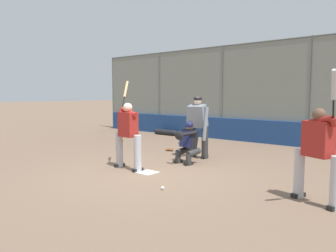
{
  "coord_description": "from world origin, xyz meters",
  "views": [
    {
      "loc": [
        -5.4,
        5.62,
        1.89
      ],
      "look_at": [
        0.19,
        -1.0,
        1.05
      ],
      "focal_mm": 35.0,
      "sensor_mm": 36.0,
      "label": 1
    }
  ],
  "objects_px": {
    "umpire_home": "(198,125)",
    "batter_on_deck": "(318,152)",
    "batter_at_plate": "(128,133)",
    "baseball_loose": "(163,188)",
    "equipment_bag_dugout_side": "(165,132)",
    "fielding_glove_on_dirt": "(170,150)",
    "spare_bat_near_backstop": "(122,139)",
    "catcher_behind_plate": "(187,142)"
  },
  "relations": [
    {
      "from": "batter_on_deck",
      "to": "baseball_loose",
      "type": "relative_size",
      "value": 30.61
    },
    {
      "from": "fielding_glove_on_dirt",
      "to": "equipment_bag_dugout_side",
      "type": "bearing_deg",
      "value": -47.45
    },
    {
      "from": "baseball_loose",
      "to": "equipment_bag_dugout_side",
      "type": "bearing_deg",
      "value": -49.74
    },
    {
      "from": "batter_at_plate",
      "to": "baseball_loose",
      "type": "distance_m",
      "value": 2.22
    },
    {
      "from": "spare_bat_near_backstop",
      "to": "umpire_home",
      "type": "bearing_deg",
      "value": 14.55
    },
    {
      "from": "catcher_behind_plate",
      "to": "umpire_home",
      "type": "distance_m",
      "value": 0.92
    },
    {
      "from": "batter_at_plate",
      "to": "fielding_glove_on_dirt",
      "type": "bearing_deg",
      "value": -66.39
    },
    {
      "from": "umpire_home",
      "to": "batter_at_plate",
      "type": "bearing_deg",
      "value": 71.18
    },
    {
      "from": "batter_on_deck",
      "to": "baseball_loose",
      "type": "height_order",
      "value": "batter_on_deck"
    },
    {
      "from": "baseball_loose",
      "to": "equipment_bag_dugout_side",
      "type": "distance_m",
      "value": 8.84
    },
    {
      "from": "batter_on_deck",
      "to": "equipment_bag_dugout_side",
      "type": "relative_size",
      "value": 1.7
    },
    {
      "from": "fielding_glove_on_dirt",
      "to": "baseball_loose",
      "type": "xyz_separation_m",
      "value": [
        -2.76,
        3.53,
        -0.01
      ]
    },
    {
      "from": "batter_at_plate",
      "to": "equipment_bag_dugout_side",
      "type": "xyz_separation_m",
      "value": [
        3.85,
        -5.93,
        -0.79
      ]
    },
    {
      "from": "batter_on_deck",
      "to": "fielding_glove_on_dirt",
      "type": "distance_m",
      "value": 5.92
    },
    {
      "from": "spare_bat_near_backstop",
      "to": "fielding_glove_on_dirt",
      "type": "xyz_separation_m",
      "value": [
        -3.19,
        0.72,
        0.02
      ]
    },
    {
      "from": "catcher_behind_plate",
      "to": "spare_bat_near_backstop",
      "type": "bearing_deg",
      "value": -15.61
    },
    {
      "from": "batter_on_deck",
      "to": "equipment_bag_dugout_side",
      "type": "xyz_separation_m",
      "value": [
        8.28,
        -5.64,
        -0.78
      ]
    },
    {
      "from": "equipment_bag_dugout_side",
      "to": "spare_bat_near_backstop",
      "type": "bearing_deg",
      "value": 84.55
    },
    {
      "from": "baseball_loose",
      "to": "equipment_bag_dugout_side",
      "type": "xyz_separation_m",
      "value": [
        5.71,
        -6.75,
        0.09
      ]
    },
    {
      "from": "spare_bat_near_backstop",
      "to": "equipment_bag_dugout_side",
      "type": "height_order",
      "value": "equipment_bag_dugout_side"
    },
    {
      "from": "spare_bat_near_backstop",
      "to": "catcher_behind_plate",
      "type": "bearing_deg",
      "value": 6.36
    },
    {
      "from": "batter_at_plate",
      "to": "catcher_behind_plate",
      "type": "distance_m",
      "value": 1.72
    },
    {
      "from": "batter_at_plate",
      "to": "batter_on_deck",
      "type": "xyz_separation_m",
      "value": [
        -4.44,
        -0.29,
        -0.01
      ]
    },
    {
      "from": "umpire_home",
      "to": "baseball_loose",
      "type": "relative_size",
      "value": 24.47
    },
    {
      "from": "catcher_behind_plate",
      "to": "umpire_home",
      "type": "bearing_deg",
      "value": -68.7
    },
    {
      "from": "catcher_behind_plate",
      "to": "equipment_bag_dugout_side",
      "type": "xyz_separation_m",
      "value": [
        4.57,
        -4.4,
        -0.47
      ]
    },
    {
      "from": "equipment_bag_dugout_side",
      "to": "batter_on_deck",
      "type": "bearing_deg",
      "value": 145.74
    },
    {
      "from": "batter_on_deck",
      "to": "equipment_bag_dugout_side",
      "type": "bearing_deg",
      "value": 168.58
    },
    {
      "from": "catcher_behind_plate",
      "to": "batter_on_deck",
      "type": "bearing_deg",
      "value": 167.62
    },
    {
      "from": "spare_bat_near_backstop",
      "to": "equipment_bag_dugout_side",
      "type": "distance_m",
      "value": 2.51
    },
    {
      "from": "catcher_behind_plate",
      "to": "spare_bat_near_backstop",
      "type": "xyz_separation_m",
      "value": [
        4.81,
        -1.91,
        -0.57
      ]
    },
    {
      "from": "batter_on_deck",
      "to": "equipment_bag_dugout_side",
      "type": "height_order",
      "value": "batter_on_deck"
    },
    {
      "from": "spare_bat_near_backstop",
      "to": "fielding_glove_on_dirt",
      "type": "height_order",
      "value": "fielding_glove_on_dirt"
    },
    {
      "from": "umpire_home",
      "to": "equipment_bag_dugout_side",
      "type": "xyz_separation_m",
      "value": [
        4.35,
        -3.59,
        -0.85
      ]
    },
    {
      "from": "batter_at_plate",
      "to": "fielding_glove_on_dirt",
      "type": "relative_size",
      "value": 8.22
    },
    {
      "from": "batter_at_plate",
      "to": "spare_bat_near_backstop",
      "type": "bearing_deg",
      "value": -34.75
    },
    {
      "from": "umpire_home",
      "to": "batter_on_deck",
      "type": "bearing_deg",
      "value": 145.76
    },
    {
      "from": "batter_at_plate",
      "to": "fielding_glove_on_dirt",
      "type": "xyz_separation_m",
      "value": [
        0.9,
        -2.72,
        -0.87
      ]
    },
    {
      "from": "batter_on_deck",
      "to": "umpire_home",
      "type": "bearing_deg",
      "value": 175.34
    },
    {
      "from": "batter_on_deck",
      "to": "spare_bat_near_backstop",
      "type": "distance_m",
      "value": 9.13
    },
    {
      "from": "batter_at_plate",
      "to": "equipment_bag_dugout_side",
      "type": "distance_m",
      "value": 7.12
    },
    {
      "from": "fielding_glove_on_dirt",
      "to": "equipment_bag_dugout_side",
      "type": "distance_m",
      "value": 4.36
    }
  ]
}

